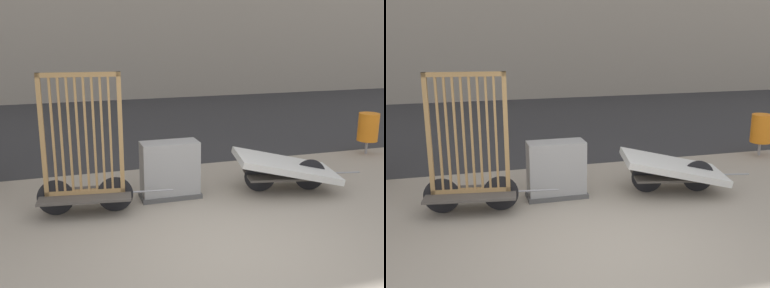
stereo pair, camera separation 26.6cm
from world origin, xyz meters
The scene contains 6 objects.
ground_plane centered at (0.00, 0.00, 0.00)m, with size 60.00×60.00×0.00m, color gray.
road_strip centered at (0.00, 8.88, 0.00)m, with size 56.00×9.81×0.01m.
bike_cart_with_bedframe centered at (-1.79, 1.91, 0.77)m, with size 2.18×0.91×2.28m.
bike_cart_with_mattress centered at (1.80, 1.91, 0.44)m, with size 2.41×1.45×0.73m.
utility_cabinet centered at (-0.32, 2.20, 0.47)m, with size 1.07×0.50×1.02m.
trash_bin centered at (4.92, 3.63, 0.65)m, with size 0.48×0.48×0.98m.
Camera 2 is at (-1.90, -5.20, 2.91)m, focal length 42.00 mm.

